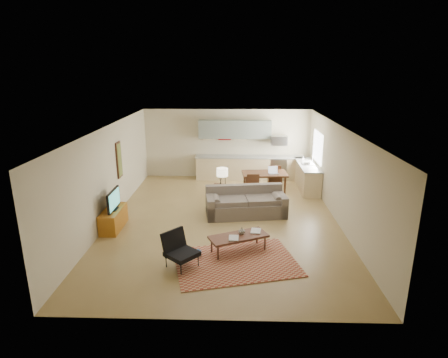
{
  "coord_description": "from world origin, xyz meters",
  "views": [
    {
      "loc": [
        0.31,
        -10.07,
        4.27
      ],
      "look_at": [
        0.0,
        0.3,
        1.15
      ],
      "focal_mm": 30.0,
      "sensor_mm": 36.0,
      "label": 1
    }
  ],
  "objects_px": {
    "tv_credenza": "(113,219)",
    "dining_table": "(264,183)",
    "sofa": "(246,202)",
    "armchair": "(182,251)",
    "console_table": "(222,197)",
    "coffee_table": "(238,243)"
  },
  "relations": [
    {
      "from": "armchair",
      "to": "tv_credenza",
      "type": "bearing_deg",
      "value": 88.53
    },
    {
      "from": "armchair",
      "to": "dining_table",
      "type": "height_order",
      "value": "armchair"
    },
    {
      "from": "coffee_table",
      "to": "dining_table",
      "type": "bearing_deg",
      "value": 52.87
    },
    {
      "from": "tv_credenza",
      "to": "dining_table",
      "type": "bearing_deg",
      "value": 34.85
    },
    {
      "from": "coffee_table",
      "to": "tv_credenza",
      "type": "xyz_separation_m",
      "value": [
        -3.41,
        1.25,
        0.07
      ]
    },
    {
      "from": "sofa",
      "to": "tv_credenza",
      "type": "relative_size",
      "value": 2.04
    },
    {
      "from": "sofa",
      "to": "armchair",
      "type": "distance_m",
      "value": 3.4
    },
    {
      "from": "sofa",
      "to": "tv_credenza",
      "type": "distance_m",
      "value": 3.8
    },
    {
      "from": "armchair",
      "to": "sofa",
      "type": "bearing_deg",
      "value": 15.58
    },
    {
      "from": "console_table",
      "to": "armchair",
      "type": "bearing_deg",
      "value": -88.08
    },
    {
      "from": "dining_table",
      "to": "console_table",
      "type": "bearing_deg",
      "value": -141.01
    },
    {
      "from": "armchair",
      "to": "dining_table",
      "type": "distance_m",
      "value": 5.48
    },
    {
      "from": "sofa",
      "to": "armchair",
      "type": "xyz_separation_m",
      "value": [
        -1.49,
        -3.06,
        -0.02
      ]
    },
    {
      "from": "console_table",
      "to": "tv_credenza",
      "type": "bearing_deg",
      "value": -136.45
    },
    {
      "from": "sofa",
      "to": "dining_table",
      "type": "height_order",
      "value": "sofa"
    },
    {
      "from": "armchair",
      "to": "console_table",
      "type": "xyz_separation_m",
      "value": [
        0.76,
        3.7,
        -0.04
      ]
    },
    {
      "from": "armchair",
      "to": "dining_table",
      "type": "xyz_separation_m",
      "value": [
        2.17,
        5.03,
        -0.02
      ]
    },
    {
      "from": "tv_credenza",
      "to": "sofa",
      "type": "bearing_deg",
      "value": 16.04
    },
    {
      "from": "sofa",
      "to": "console_table",
      "type": "bearing_deg",
      "value": 130.55
    },
    {
      "from": "console_table",
      "to": "dining_table",
      "type": "distance_m",
      "value": 1.94
    },
    {
      "from": "coffee_table",
      "to": "console_table",
      "type": "height_order",
      "value": "console_table"
    },
    {
      "from": "armchair",
      "to": "dining_table",
      "type": "relative_size",
      "value": 0.53
    }
  ]
}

